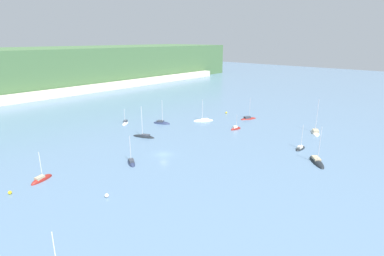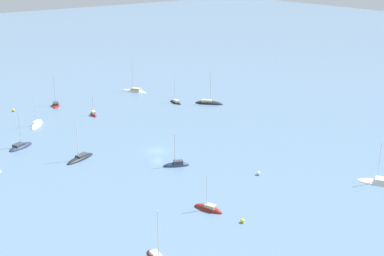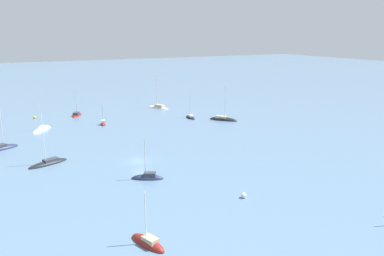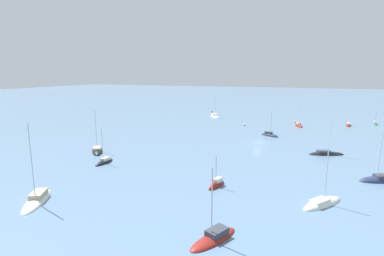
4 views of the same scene
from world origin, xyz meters
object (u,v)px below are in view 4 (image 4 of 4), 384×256
at_px(sailboat_2, 270,136).
at_px(sailboat_8, 217,186).
at_px(sailboat_0, 215,116).
at_px(sailboat_13, 322,204).
at_px(sailboat_6, 375,124).
at_px(sailboat_11, 379,181).
at_px(sailboat_3, 37,200).
at_px(sailboat_9, 299,126).
at_px(mooring_buoy_1, 295,122).
at_px(sailboat_4, 326,154).
at_px(sailboat_5, 348,125).
at_px(sailboat_1, 214,238).
at_px(mooring_buoy_3, 244,125).
at_px(mooring_buoy_2, 212,112).
at_px(sailboat_12, 104,162).
at_px(sailboat_10, 97,151).

bearing_deg(sailboat_2, sailboat_8, -65.87).
relative_size(sailboat_0, sailboat_13, 0.99).
distance_m(sailboat_6, sailboat_11, 66.50).
bearing_deg(sailboat_2, sailboat_3, -85.46).
relative_size(sailboat_8, sailboat_13, 0.67).
xyz_separation_m(sailboat_8, sailboat_9, (-64.51, 11.14, -0.02)).
distance_m(sailboat_0, mooring_buoy_1, 33.35).
distance_m(sailboat_2, sailboat_11, 38.95).
xyz_separation_m(sailboat_0, mooring_buoy_1, (5.08, 32.96, 0.24)).
xyz_separation_m(sailboat_4, sailboat_5, (-44.48, 9.46, -0.01)).
relative_size(sailboat_6, sailboat_13, 0.55).
distance_m(sailboat_1, sailboat_5, 91.19).
distance_m(sailboat_2, mooring_buoy_3, 17.93).
distance_m(sailboat_11, sailboat_13, 16.91).
xyz_separation_m(sailboat_5, sailboat_11, (59.85, -1.65, 0.01)).
relative_size(sailboat_11, mooring_buoy_2, 14.05).
bearing_deg(sailboat_1, sailboat_13, 165.61).
relative_size(sailboat_0, mooring_buoy_3, 10.87).
relative_size(mooring_buoy_1, mooring_buoy_3, 0.87).
distance_m(sailboat_9, mooring_buoy_3, 19.12).
height_order(sailboat_5, sailboat_12, sailboat_5).
distance_m(sailboat_1, sailboat_4, 45.82).
bearing_deg(sailboat_1, sailboat_6, -174.05).
height_order(sailboat_0, mooring_buoy_1, sailboat_0).
relative_size(sailboat_9, sailboat_12, 0.96).
bearing_deg(sailboat_12, sailboat_0, 179.33).
xyz_separation_m(sailboat_2, sailboat_5, (-28.06, 24.15, -0.03)).
distance_m(sailboat_10, mooring_buoy_2, 78.07).
distance_m(sailboat_6, sailboat_12, 97.14).
bearing_deg(sailboat_1, sailboat_2, -154.09).
distance_m(sailboat_12, mooring_buoy_2, 84.98).
relative_size(sailboat_0, sailboat_10, 0.84).
xyz_separation_m(sailboat_4, mooring_buoy_2, (-61.07, -46.62, 0.26)).
distance_m(sailboat_4, sailboat_6, 53.62).
xyz_separation_m(sailboat_2, sailboat_11, (31.79, 22.51, -0.02)).
distance_m(sailboat_12, mooring_buoy_1, 76.36).
bearing_deg(sailboat_5, sailboat_3, 155.89).
bearing_deg(sailboat_13, sailboat_3, 146.87).
bearing_deg(mooring_buoy_1, sailboat_3, -20.59).
bearing_deg(sailboat_3, sailboat_11, 92.31).
height_order(sailboat_10, sailboat_13, sailboat_10).
xyz_separation_m(sailboat_0, sailboat_3, (92.13, 0.27, 0.02)).
height_order(sailboat_0, sailboat_8, sailboat_0).
distance_m(sailboat_8, sailboat_12, 26.15).
height_order(sailboat_1, sailboat_2, sailboat_1).
height_order(sailboat_0, sailboat_9, sailboat_0).
relative_size(sailboat_0, sailboat_1, 1.00).
height_order(sailboat_2, sailboat_10, sailboat_10).
xyz_separation_m(sailboat_1, mooring_buoy_1, (-87.49, 5.17, 0.23)).
xyz_separation_m(sailboat_2, sailboat_9, (-20.13, 7.63, -0.03)).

